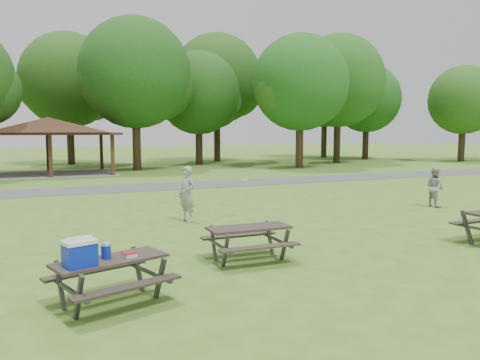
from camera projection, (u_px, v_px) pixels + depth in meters
name	position (u px, v px, depth m)	size (l,w,h in m)	color
ground	(270.00, 254.00, 10.84)	(160.00, 160.00, 0.00)	#457320
asphalt_path	(142.00, 187.00, 23.58)	(120.00, 3.20, 0.02)	#48484B
pavilion	(48.00, 128.00, 30.75)	(8.60, 7.01, 3.76)	#311F12
tree_row_e	(136.00, 76.00, 33.75)	(8.40, 8.00, 11.02)	#322416
tree_row_f	(199.00, 96.00, 39.44)	(7.35, 7.00, 9.55)	black
tree_row_g	(301.00, 86.00, 35.88)	(7.77, 7.40, 10.25)	#332216
tree_row_h	(339.00, 84.00, 41.41)	(8.61, 8.20, 11.37)	black
tree_row_i	(367.00, 101.00, 47.11)	(7.14, 6.80, 9.52)	black
tree_row_j	(464.00, 102.00, 43.65)	(6.72, 6.40, 8.96)	black
tree_deep_b	(70.00, 83.00, 39.41)	(8.40, 8.00, 11.13)	black
tree_deep_c	(218.00, 82.00, 43.67)	(8.82, 8.40, 11.90)	black
tree_deep_d	(325.00, 92.00, 50.30)	(8.40, 8.00, 11.27)	black
picnic_table_near	(101.00, 263.00, 7.49)	(2.15, 1.92, 1.26)	#2E2521
picnic_table_middle	(249.00, 235.00, 10.23)	(1.83, 1.49, 0.78)	#2F2622
frisbee_in_flight	(245.00, 180.00, 15.15)	(0.35, 0.35, 0.02)	yellow
frisbee_thrower	(187.00, 194.00, 14.60)	(0.64, 0.42, 1.75)	#99999C
frisbee_catcher	(435.00, 187.00, 17.55)	(0.72, 0.56, 1.48)	#A0A0A2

